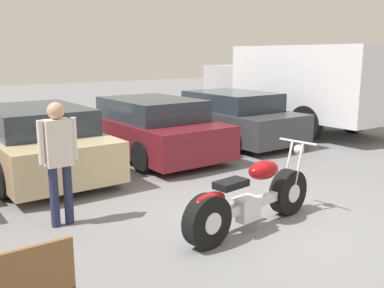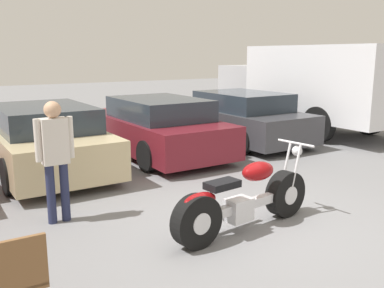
{
  "view_description": "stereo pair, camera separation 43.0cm",
  "coord_description": "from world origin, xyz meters",
  "px_view_note": "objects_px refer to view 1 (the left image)",
  "views": [
    {
      "loc": [
        -4.11,
        -3.9,
        2.28
      ],
      "look_at": [
        -0.09,
        1.61,
        0.85
      ],
      "focal_mm": 40.0,
      "sensor_mm": 36.0,
      "label": 1
    },
    {
      "loc": [
        -3.75,
        -4.15,
        2.28
      ],
      "look_at": [
        -0.09,
        1.61,
        0.85
      ],
      "focal_mm": 40.0,
      "sensor_mm": 36.0,
      "label": 2
    }
  ],
  "objects_px": {
    "parked_car_champagne": "(35,141)",
    "parked_car_dark_grey": "(226,117)",
    "parked_car_maroon": "(147,128)",
    "delivery_truck": "(297,84)",
    "motorcycle": "(250,199)",
    "person_standing": "(59,154)"
  },
  "relations": [
    {
      "from": "parked_car_champagne",
      "to": "delivery_truck",
      "type": "distance_m",
      "value": 7.91
    },
    {
      "from": "delivery_truck",
      "to": "parked_car_maroon",
      "type": "bearing_deg",
      "value": -178.63
    },
    {
      "from": "motorcycle",
      "to": "parked_car_maroon",
      "type": "relative_size",
      "value": 0.52
    },
    {
      "from": "motorcycle",
      "to": "parked_car_champagne",
      "type": "distance_m",
      "value": 4.76
    },
    {
      "from": "motorcycle",
      "to": "parked_car_maroon",
      "type": "height_order",
      "value": "parked_car_maroon"
    },
    {
      "from": "motorcycle",
      "to": "parked_car_dark_grey",
      "type": "height_order",
      "value": "parked_car_dark_grey"
    },
    {
      "from": "parked_car_champagne",
      "to": "parked_car_dark_grey",
      "type": "xyz_separation_m",
      "value": [
        5.13,
        0.26,
        0.0
      ]
    },
    {
      "from": "parked_car_maroon",
      "to": "person_standing",
      "type": "bearing_deg",
      "value": -135.83
    },
    {
      "from": "parked_car_champagne",
      "to": "parked_car_maroon",
      "type": "xyz_separation_m",
      "value": [
        2.56,
        0.07,
        0.0
      ]
    },
    {
      "from": "motorcycle",
      "to": "delivery_truck",
      "type": "height_order",
      "value": "delivery_truck"
    },
    {
      "from": "motorcycle",
      "to": "parked_car_dark_grey",
      "type": "bearing_deg",
      "value": 52.41
    },
    {
      "from": "parked_car_maroon",
      "to": "person_standing",
      "type": "relative_size",
      "value": 2.63
    },
    {
      "from": "parked_car_maroon",
      "to": "delivery_truck",
      "type": "distance_m",
      "value": 5.36
    },
    {
      "from": "parked_car_champagne",
      "to": "parked_car_maroon",
      "type": "distance_m",
      "value": 2.57
    },
    {
      "from": "parked_car_champagne",
      "to": "parked_car_dark_grey",
      "type": "bearing_deg",
      "value": 2.9
    },
    {
      "from": "motorcycle",
      "to": "parked_car_champagne",
      "type": "height_order",
      "value": "parked_car_champagne"
    },
    {
      "from": "person_standing",
      "to": "motorcycle",
      "type": "bearing_deg",
      "value": -39.36
    },
    {
      "from": "parked_car_dark_grey",
      "to": "delivery_truck",
      "type": "distance_m",
      "value": 2.85
    },
    {
      "from": "parked_car_champagne",
      "to": "person_standing",
      "type": "bearing_deg",
      "value": -99.95
    },
    {
      "from": "parked_car_dark_grey",
      "to": "delivery_truck",
      "type": "xyz_separation_m",
      "value": [
        2.73,
        -0.06,
        0.79
      ]
    },
    {
      "from": "parked_car_dark_grey",
      "to": "parked_car_maroon",
      "type": "bearing_deg",
      "value": -175.78
    },
    {
      "from": "parked_car_champagne",
      "to": "parked_car_dark_grey",
      "type": "height_order",
      "value": "same"
    }
  ]
}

